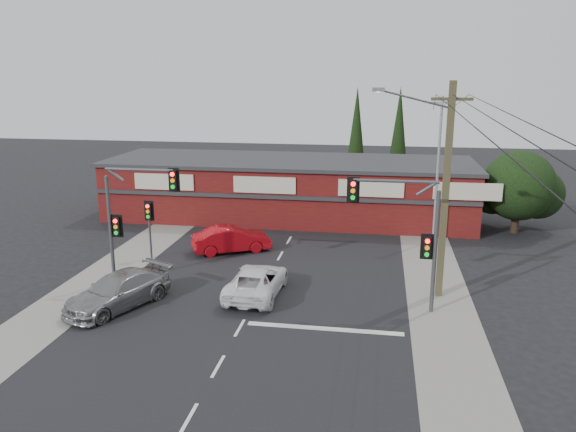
% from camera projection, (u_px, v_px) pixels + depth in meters
% --- Properties ---
extents(ground, '(120.00, 120.00, 0.00)m').
position_uv_depth(ground, '(251.00, 309.00, 25.26)').
color(ground, black).
rests_on(ground, ground).
extents(road_strip, '(14.00, 70.00, 0.01)m').
position_uv_depth(road_strip, '(272.00, 271.00, 30.04)').
color(road_strip, black).
rests_on(road_strip, ground).
extents(verge_left, '(3.00, 70.00, 0.02)m').
position_uv_depth(verge_left, '(123.00, 263.00, 31.37)').
color(verge_left, gray).
rests_on(verge_left, ground).
extents(verge_right, '(3.00, 70.00, 0.02)m').
position_uv_depth(verge_right, '(434.00, 280.00, 28.70)').
color(verge_right, gray).
rests_on(verge_right, ground).
extents(stop_line, '(6.50, 0.35, 0.01)m').
position_uv_depth(stop_line, '(325.00, 329.00, 23.27)').
color(stop_line, silver).
rests_on(stop_line, ground).
extents(white_suv, '(2.46, 5.05, 1.38)m').
position_uv_depth(white_suv, '(257.00, 281.00, 26.71)').
color(white_suv, white).
rests_on(white_suv, ground).
extents(silver_suv, '(4.12, 5.65, 1.52)m').
position_uv_depth(silver_suv, '(118.00, 291.00, 25.30)').
color(silver_suv, gray).
rests_on(silver_suv, ground).
extents(red_sedan, '(4.82, 3.53, 1.52)m').
position_uv_depth(red_sedan, '(231.00, 239.00, 33.16)').
color(red_sedan, '#AD0A13').
rests_on(red_sedan, ground).
extents(lane_dashes, '(0.12, 30.41, 0.01)m').
position_uv_depth(lane_dashes, '(230.00, 346.00, 21.82)').
color(lane_dashes, silver).
rests_on(lane_dashes, ground).
extents(shop_building, '(27.30, 8.40, 4.22)m').
position_uv_depth(shop_building, '(289.00, 188.00, 41.12)').
color(shop_building, '#521110').
rests_on(shop_building, ground).
extents(tree_cluster, '(5.90, 5.10, 5.50)m').
position_uv_depth(tree_cluster, '(520.00, 189.00, 36.99)').
color(tree_cluster, '#2D2116').
rests_on(tree_cluster, ground).
extents(conifer_near, '(1.80, 1.80, 9.25)m').
position_uv_depth(conifer_near, '(356.00, 133.00, 46.29)').
color(conifer_near, '#2D2116').
rests_on(conifer_near, ground).
extents(conifer_far, '(1.80, 1.80, 9.25)m').
position_uv_depth(conifer_far, '(399.00, 131.00, 47.66)').
color(conifer_far, '#2D2116').
rests_on(conifer_far, ground).
extents(traffic_mast_left, '(3.77, 0.27, 5.97)m').
position_uv_depth(traffic_mast_left, '(129.00, 208.00, 27.21)').
color(traffic_mast_left, '#47494C').
rests_on(traffic_mast_left, ground).
extents(traffic_mast_right, '(3.96, 0.27, 5.97)m').
position_uv_depth(traffic_mast_right, '(410.00, 225.00, 24.16)').
color(traffic_mast_right, '#47494C').
rests_on(traffic_mast_right, ground).
extents(pedestal_signal, '(0.55, 0.27, 3.38)m').
position_uv_depth(pedestal_signal, '(149.00, 218.00, 31.53)').
color(pedestal_signal, '#47494C').
rests_on(pedestal_signal, ground).
extents(utility_pole, '(4.38, 0.59, 10.00)m').
position_uv_depth(utility_pole, '(443.00, 184.00, 25.46)').
color(utility_pole, brown).
rests_on(utility_pole, ground).
extents(steel_pole, '(1.20, 0.16, 9.00)m').
position_uv_depth(steel_pole, '(438.00, 168.00, 34.15)').
color(steel_pole, gray).
rests_on(steel_pole, ground).
extents(power_lines, '(2.01, 29.00, 1.22)m').
position_uv_depth(power_lines, '(470.00, 111.00, 19.33)').
color(power_lines, black).
rests_on(power_lines, ground).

